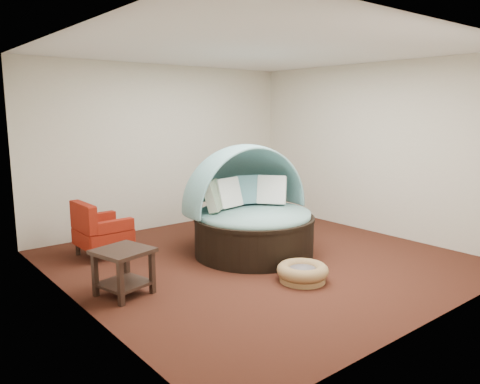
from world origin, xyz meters
TOP-DOWN VIEW (x-y plane):
  - floor at (0.00, 0.00)m, footprint 5.00×5.00m
  - wall_back at (0.00, 2.50)m, footprint 5.00×0.00m
  - wall_front at (0.00, -2.50)m, footprint 5.00×0.00m
  - wall_left at (-2.50, 0.00)m, footprint 0.00×5.00m
  - wall_right at (2.50, 0.00)m, footprint 0.00×5.00m
  - ceiling at (0.00, 0.00)m, footprint 5.00×5.00m
  - canopy_daybed at (0.11, 0.33)m, footprint 1.94×1.87m
  - pet_basket at (-0.15, -0.95)m, footprint 0.69×0.69m
  - red_armchair at (-1.65, 1.53)m, footprint 0.69×0.70m
  - side_table at (-2.00, 0.02)m, footprint 0.66×0.66m

SIDE VIEW (x-z plane):
  - floor at x=0.00m, z-range 0.00..0.00m
  - pet_basket at x=-0.15m, z-range 0.00..0.22m
  - side_table at x=-2.00m, z-range 0.08..0.60m
  - red_armchair at x=-1.65m, z-range -0.03..0.76m
  - canopy_daybed at x=0.11m, z-range -0.06..1.51m
  - wall_back at x=0.00m, z-range -1.10..3.90m
  - wall_front at x=0.00m, z-range -1.10..3.90m
  - wall_left at x=-2.50m, z-range -1.10..3.90m
  - wall_right at x=2.50m, z-range -1.10..3.90m
  - ceiling at x=0.00m, z-range 2.80..2.80m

